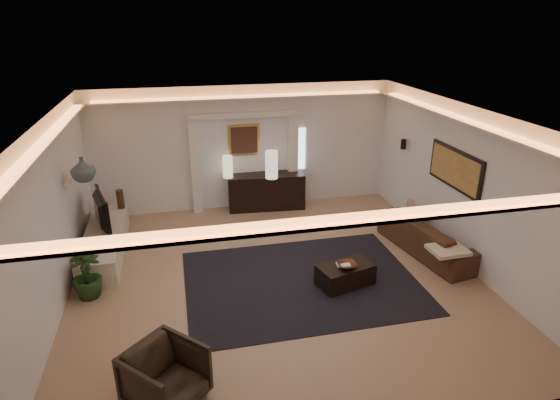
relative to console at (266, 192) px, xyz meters
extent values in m
plane|color=#9F8262|center=(-0.46, -3.24, -0.40)|extent=(7.00, 7.00, 0.00)
plane|color=white|center=(-0.46, -3.24, 2.50)|extent=(7.00, 7.00, 0.00)
plane|color=white|center=(-0.46, 0.26, 1.05)|extent=(7.00, 0.00, 7.00)
plane|color=white|center=(-0.46, -6.74, 1.05)|extent=(7.00, 0.00, 7.00)
plane|color=white|center=(-3.96, -3.24, 1.05)|extent=(0.00, 7.00, 7.00)
plane|color=white|center=(3.04, -3.24, 1.05)|extent=(0.00, 7.00, 7.00)
cube|color=silver|center=(-0.46, -3.24, 2.22)|extent=(7.00, 7.00, 0.04)
cube|color=white|center=(0.89, 0.24, 0.95)|extent=(0.25, 0.03, 1.00)
cube|color=black|center=(-0.06, -3.44, -0.39)|extent=(4.00, 3.00, 0.01)
cube|color=silver|center=(-1.61, 0.16, 0.70)|extent=(0.22, 0.20, 2.20)
cube|color=silver|center=(0.69, 0.16, 0.70)|extent=(0.22, 0.20, 2.20)
cube|color=silver|center=(-0.46, 0.16, 1.85)|extent=(2.52, 0.20, 0.12)
cube|color=tan|center=(-0.46, 0.23, 1.25)|extent=(0.74, 0.04, 0.74)
cube|color=#4C2D1E|center=(-0.46, 0.20, 1.25)|extent=(0.62, 0.02, 0.62)
cube|color=black|center=(3.01, -2.94, 1.30)|extent=(0.04, 1.64, 0.74)
cube|color=tan|center=(2.98, -2.94, 1.30)|extent=(0.02, 1.50, 0.62)
cylinder|color=black|center=(2.92, -1.04, 1.28)|extent=(0.12, 0.12, 0.22)
cube|color=silver|center=(-3.90, -1.84, 1.25)|extent=(0.10, 0.55, 0.04)
cube|color=black|center=(0.00, 0.00, 0.00)|extent=(1.84, 0.70, 0.90)
cylinder|color=#F5EEC7|center=(-0.90, -0.01, 0.69)|extent=(0.28, 0.28, 0.51)
cylinder|color=beige|center=(0.08, -0.28, 0.69)|extent=(0.33, 0.33, 0.64)
cube|color=beige|center=(-3.52, -1.56, -0.18)|extent=(0.69, 2.74, 0.51)
imported|color=black|center=(-3.61, -1.42, 0.40)|extent=(1.22, 0.48, 0.70)
cylinder|color=#453321|center=(-3.27, -0.46, 0.24)|extent=(0.17, 0.17, 0.41)
imported|color=slate|center=(-3.61, -2.03, 1.48)|extent=(0.47, 0.47, 0.43)
imported|color=#1C3514|center=(-3.61, -3.11, 0.02)|extent=(0.59, 0.59, 0.84)
imported|color=#523C21|center=(2.69, -2.92, -0.06)|extent=(2.42, 1.27, 0.67)
cube|color=beige|center=(2.46, -3.87, 0.15)|extent=(0.64, 0.53, 0.07)
cube|color=tan|center=(2.61, -2.20, 0.15)|extent=(0.30, 0.45, 0.44)
cube|color=black|center=(0.64, -3.71, -0.20)|extent=(1.04, 0.74, 0.35)
imported|color=#4C291B|center=(0.65, -3.77, 0.05)|extent=(0.35, 0.35, 0.08)
cube|color=white|center=(0.60, -3.69, 0.02)|extent=(0.25, 0.19, 0.03)
imported|color=black|center=(-2.36, -5.72, -0.03)|extent=(1.15, 1.15, 0.75)
camera|label=1|loc=(-2.01, -10.29, 3.99)|focal=30.09mm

